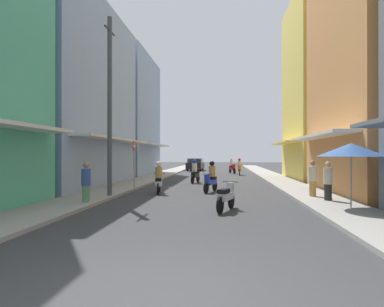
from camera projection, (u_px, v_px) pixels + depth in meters
The scene contains 19 objects.
ground_plane at pixel (213, 178), 26.95m from camera, with size 116.56×116.56×0.00m, color #38383A.
sidewalk_left at pixel (153, 177), 27.43m from camera, with size 2.16×60.98×0.12m, color #9E9991.
sidewalk_right at pixel (276, 178), 26.47m from camera, with size 2.16×60.98×0.12m, color #9E9991.
building_left_mid at pixel (62, 96), 20.66m from camera, with size 7.05×11.92×10.98m.
building_left_far at pixel (119, 116), 31.87m from camera, with size 7.05×9.39×11.09m.
building_right_far at pixel (331, 89), 25.67m from camera, with size 7.05×8.28×13.82m.
motorbike_black at pixel (195, 173), 22.59m from camera, with size 0.62×1.79×1.58m.
motorbike_red at pixel (232, 166), 34.14m from camera, with size 0.75×1.74×1.58m.
motorbike_orange at pixel (239, 168), 31.36m from camera, with size 0.55×1.81×1.58m.
motorbike_blue at pixel (211, 178), 17.14m from camera, with size 0.74×1.74×1.58m.
motorbike_silver at pixel (226, 196), 11.45m from camera, with size 0.73×1.75×0.96m.
motorbike_white at pixel (159, 179), 16.55m from camera, with size 0.56×1.80×1.58m.
parked_car at pixel (195, 164), 40.31m from camera, with size 1.92×4.17×1.45m.
pedestrian_foreground at pixel (313, 180), 14.50m from camera, with size 0.34×0.34×1.65m.
pedestrian_crossing at pixel (328, 182), 13.21m from camera, with size 0.34×0.34×1.63m.
pedestrian_far at pixel (86, 184), 12.74m from camera, with size 0.34×0.34×1.62m.
vendor_umbrella at pixel (351, 150), 11.38m from camera, with size 2.20×2.20×2.29m.
utility_pole at pixel (110, 106), 14.81m from camera, with size 0.20×1.20×7.94m.
street_sign_no_entry at pixel (134, 158), 18.41m from camera, with size 0.07×0.60×2.65m.
Camera 1 is at (0.96, -4.50, 1.90)m, focal length 31.69 mm.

